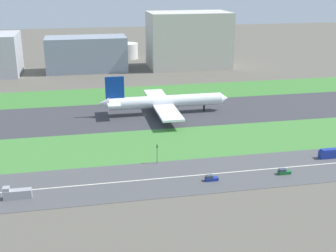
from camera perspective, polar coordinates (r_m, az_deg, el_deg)
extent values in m
plane|color=#5B564C|center=(218.60, -3.00, 1.46)|extent=(800.00, 800.00, 0.00)
cube|color=#38383D|center=(218.59, -3.00, 1.47)|extent=(280.00, 46.00, 0.10)
cube|color=#3D7A33|center=(257.68, -4.38, 4.12)|extent=(280.00, 36.00, 0.10)
cube|color=#427F38|center=(180.35, -1.05, -2.33)|extent=(280.00, 36.00, 0.10)
cube|color=#4C4C4F|center=(151.52, 1.17, -6.60)|extent=(280.00, 28.00, 0.10)
cube|color=silver|center=(151.50, 1.17, -6.58)|extent=(266.00, 0.50, 0.01)
cylinder|color=white|center=(218.56, -0.26, 3.20)|extent=(56.00, 6.00, 6.00)
cone|color=white|center=(226.11, 7.23, 3.58)|extent=(4.00, 5.70, 5.70)
cone|color=white|center=(214.73, -8.28, 2.94)|extent=(5.00, 5.40, 5.40)
cube|color=navy|center=(213.24, -6.89, 4.89)|extent=(9.00, 0.80, 11.00)
cube|color=white|center=(214.94, -7.08, 3.06)|extent=(6.00, 16.00, 0.60)
cube|color=white|center=(232.75, -1.46, 3.86)|extent=(10.00, 26.00, 1.00)
cylinder|color=gray|center=(227.81, -0.95, 2.96)|extent=(5.00, 3.20, 3.20)
cube|color=white|center=(204.40, 0.01, 1.74)|extent=(10.00, 26.00, 1.00)
cylinder|color=gray|center=(210.86, -0.05, 1.65)|extent=(5.00, 3.20, 3.20)
cylinder|color=black|center=(224.32, 4.66, 2.33)|extent=(1.00, 1.00, 3.20)
cylinder|color=black|center=(222.43, -1.45, 2.24)|extent=(1.00, 1.00, 3.20)
cylinder|color=black|center=(215.84, -1.12, 1.72)|extent=(1.00, 1.00, 3.20)
cube|color=#19662D|center=(158.63, 14.77, -5.81)|extent=(4.40, 1.80, 1.10)
cube|color=#333D4C|center=(157.89, 14.54, -5.51)|extent=(2.20, 1.66, 0.90)
cube|color=#99999E|center=(144.88, -18.81, -8.30)|extent=(8.40, 2.50, 2.80)
cube|color=#99999E|center=(144.52, -20.16, -7.64)|extent=(2.00, 2.30, 1.20)
cube|color=navy|center=(149.45, 5.64, -6.82)|extent=(4.40, 1.80, 1.10)
cube|color=#333D4C|center=(148.80, 5.36, -6.50)|extent=(2.20, 1.66, 0.90)
cube|color=navy|center=(177.90, 20.60, -3.36)|extent=(11.60, 2.50, 3.00)
cube|color=navy|center=(177.34, 20.69, -2.83)|extent=(10.80, 2.30, 0.50)
cylinder|color=#4C4C51|center=(161.11, -1.41, -3.82)|extent=(0.24, 0.24, 6.00)
cube|color=black|center=(159.77, -1.42, -2.62)|extent=(0.36, 0.36, 1.20)
sphere|color=#19D826|center=(159.47, -1.41, -2.55)|extent=(0.24, 0.24, 0.24)
cube|color=gray|center=(324.89, -10.46, 9.12)|extent=(56.48, 26.41, 24.39)
cube|color=beige|center=(333.53, 2.66, 11.03)|extent=(59.03, 35.27, 40.35)
cylinder|color=silver|center=(372.27, -5.38, 9.61)|extent=(18.80, 18.80, 12.49)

